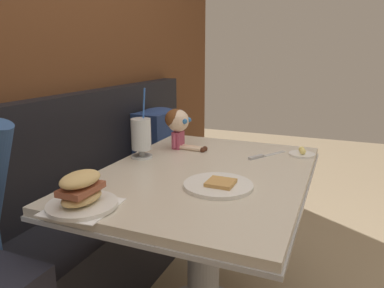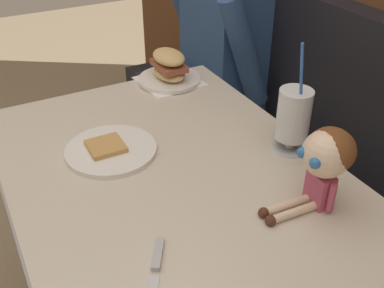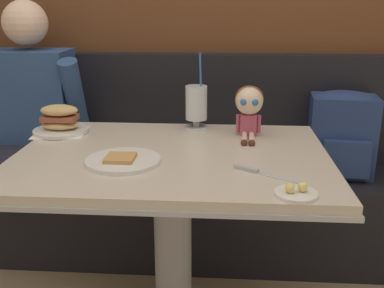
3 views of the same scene
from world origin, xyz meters
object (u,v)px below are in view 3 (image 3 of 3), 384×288
object	(u,v)px
sandwich_plate	(60,122)
toast_plate	(123,160)
butter_knife	(256,171)
diner_patron	(31,111)
seated_doll	(249,103)
milkshake_glass	(196,105)
butter_saucer	(296,192)
backpack	(342,132)

from	to	relation	value
sandwich_plate	toast_plate	bearing A→B (deg)	-45.74
butter_knife	diner_patron	bearing A→B (deg)	144.02
seated_doll	sandwich_plate	bearing A→B (deg)	-178.42
milkshake_glass	toast_plate	bearing A→B (deg)	-116.22
seated_doll	diner_patron	xyz separation A→B (m)	(-1.03, 0.33, -0.13)
butter_saucer	butter_knife	bearing A→B (deg)	120.66
sandwich_plate	seated_doll	size ratio (longest dim) A/B	1.00
toast_plate	butter_saucer	xyz separation A→B (m)	(0.53, -0.23, 0.00)
backpack	diner_patron	world-z (taller)	diner_patron
sandwich_plate	diner_patron	bearing A→B (deg)	127.57
milkshake_glass	butter_knife	world-z (taller)	milkshake_glass
sandwich_plate	butter_saucer	bearing A→B (deg)	-33.26
backpack	sandwich_plate	bearing A→B (deg)	-162.83
toast_plate	milkshake_glass	bearing A→B (deg)	63.78
milkshake_glass	butter_saucer	bearing A→B (deg)	-64.71
butter_knife	backpack	world-z (taller)	backpack
butter_knife	butter_saucer	bearing A→B (deg)	-59.34
toast_plate	butter_knife	xyz separation A→B (m)	(0.43, -0.06, -0.00)
milkshake_glass	seated_doll	distance (m)	0.23
butter_saucer	butter_knife	world-z (taller)	butter_saucer
diner_patron	butter_saucer	bearing A→B (deg)	-39.03
sandwich_plate	butter_knife	distance (m)	0.86
sandwich_plate	butter_knife	xyz separation A→B (m)	(0.76, -0.40, -0.04)
butter_knife	backpack	xyz separation A→B (m)	(0.46, 0.77, -0.09)
milkshake_glass	sandwich_plate	bearing A→B (deg)	-169.07
toast_plate	sandwich_plate	distance (m)	0.47
toast_plate	milkshake_glass	size ratio (longest dim) A/B	0.79
toast_plate	butter_saucer	bearing A→B (deg)	-23.21
toast_plate	seated_doll	bearing A→B (deg)	39.72
diner_patron	butter_knife	bearing A→B (deg)	-35.98
sandwich_plate	backpack	distance (m)	1.28
butter_saucer	butter_knife	size ratio (longest dim) A/B	0.57
butter_saucer	seated_doll	size ratio (longest dim) A/B	0.54
butter_saucer	toast_plate	bearing A→B (deg)	156.79
butter_knife	seated_doll	world-z (taller)	seated_doll
milkshake_glass	backpack	bearing A→B (deg)	21.92
butter_saucer	backpack	distance (m)	1.01
butter_knife	seated_doll	distance (m)	0.44
seated_doll	backpack	xyz separation A→B (m)	(0.46, 0.36, -0.21)
butter_knife	seated_doll	bearing A→B (deg)	90.59
toast_plate	butter_saucer	world-z (taller)	butter_saucer
toast_plate	butter_knife	size ratio (longest dim) A/B	1.19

